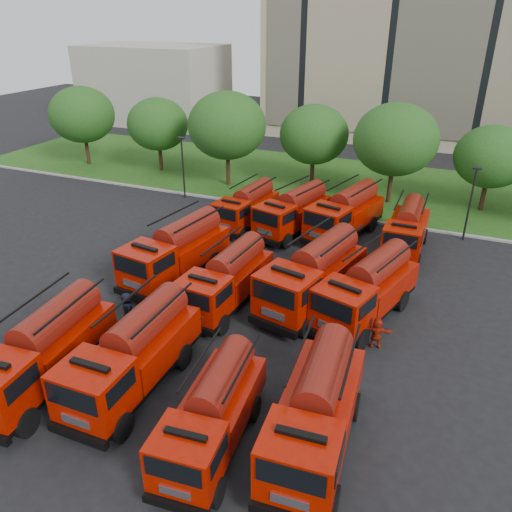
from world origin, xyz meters
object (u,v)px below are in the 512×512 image
(fire_truck_10, at_px, (345,213))
(fire_truck_7, at_px, (367,289))
(fire_truck_4, at_px, (176,251))
(fire_truck_5, at_px, (227,279))
(fire_truck_3, at_px, (316,410))
(fire_truck_2, at_px, (213,413))
(fire_truck_11, at_px, (407,229))
(fire_truck_6, at_px, (313,275))
(fire_truck_8, at_px, (247,207))
(fire_truck_9, at_px, (294,211))
(firefighter_0, at_px, (306,495))
(fire_truck_1, at_px, (133,354))
(firefighter_2, at_px, (262,495))
(firefighter_5, at_px, (375,347))
(fire_truck_0, at_px, (42,350))
(firefighter_4, at_px, (130,325))
(firefighter_3, at_px, (307,416))
(firefighter_1, at_px, (95,444))

(fire_truck_10, bearing_deg, fire_truck_7, -55.56)
(fire_truck_4, distance_m, fire_truck_5, 4.34)
(fire_truck_3, height_order, fire_truck_5, fire_truck_3)
(fire_truck_2, bearing_deg, fire_truck_7, 67.03)
(fire_truck_7, bearing_deg, fire_truck_5, -150.42)
(fire_truck_11, bearing_deg, fire_truck_6, -112.65)
(fire_truck_8, xyz_separation_m, fire_truck_9, (3.52, 0.13, 0.11))
(firefighter_0, bearing_deg, fire_truck_1, 141.94)
(fire_truck_6, height_order, firefighter_2, fire_truck_6)
(fire_truck_9, bearing_deg, firefighter_5, -39.87)
(firefighter_5, bearing_deg, fire_truck_7, -78.19)
(firefighter_5, bearing_deg, fire_truck_9, -65.97)
(fire_truck_8, bearing_deg, fire_truck_0, -86.20)
(fire_truck_2, relative_size, firefighter_4, 3.61)
(fire_truck_3, bearing_deg, firefighter_3, 112.77)
(fire_truck_0, distance_m, fire_truck_1, 3.79)
(fire_truck_10, height_order, firefighter_4, fire_truck_10)
(fire_truck_9, distance_m, firefighter_2, 21.67)
(fire_truck_7, distance_m, fire_truck_11, 8.97)
(fire_truck_10, height_order, firefighter_2, fire_truck_10)
(fire_truck_10, xyz_separation_m, firefighter_1, (-3.80, -21.93, -1.68))
(firefighter_0, bearing_deg, fire_truck_4, 113.38)
(fire_truck_2, relative_size, fire_truck_3, 0.89)
(fire_truck_9, bearing_deg, fire_truck_4, -99.66)
(fire_truck_3, distance_m, fire_truck_10, 19.16)
(fire_truck_4, relative_size, firefighter_1, 4.80)
(fire_truck_0, bearing_deg, firefighter_5, 27.99)
(fire_truck_7, distance_m, fire_truck_8, 13.69)
(firefighter_0, xyz_separation_m, firefighter_4, (-11.22, 5.95, 0.00))
(fire_truck_9, relative_size, firefighter_1, 4.46)
(fire_truck_2, height_order, fire_truck_4, fire_truck_4)
(fire_truck_2, height_order, fire_truck_7, fire_truck_7)
(fire_truck_9, bearing_deg, fire_truck_1, -77.55)
(fire_truck_5, xyz_separation_m, firefighter_0, (7.50, -9.60, -1.56))
(fire_truck_1, xyz_separation_m, fire_truck_11, (8.46, 17.90, -0.16))
(fire_truck_6, relative_size, firefighter_2, 5.57)
(fire_truck_11, bearing_deg, firefighter_3, -94.68)
(fire_truck_3, bearing_deg, fire_truck_10, 96.52)
(fire_truck_8, distance_m, firefighter_3, 19.44)
(fire_truck_2, xyz_separation_m, fire_truck_8, (-7.18, 19.26, 0.01))
(fire_truck_0, relative_size, fire_truck_3, 1.03)
(fire_truck_10, xyz_separation_m, firefighter_4, (-7.25, -15.03, -1.68))
(fire_truck_1, height_order, firefighter_5, fire_truck_1)
(fire_truck_0, height_order, fire_truck_10, fire_truck_10)
(fire_truck_8, bearing_deg, firefighter_3, -53.02)
(fire_truck_1, distance_m, fire_truck_9, 17.90)
(firefighter_5, bearing_deg, firefighter_4, 2.94)
(fire_truck_2, distance_m, fire_truck_3, 3.65)
(fire_truck_2, height_order, fire_truck_5, fire_truck_5)
(fire_truck_7, distance_m, firefighter_0, 11.39)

